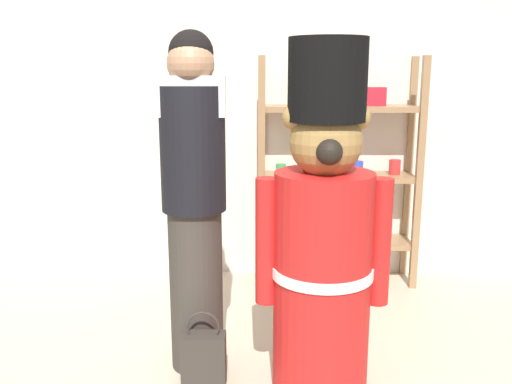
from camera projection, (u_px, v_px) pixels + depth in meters
back_wall at (238, 108)px, 4.19m from camera, size 6.40×0.12×2.60m
merchandise_shelf at (337, 170)px, 4.06m from camera, size 1.18×0.35×1.68m
teddy_bear_guard at (323, 242)px, 2.61m from camera, size 0.65×0.49×1.73m
person_shopper at (194, 197)px, 2.82m from camera, size 0.35×0.33×1.78m
shopping_bag at (204, 359)px, 2.78m from camera, size 0.22×0.11×0.41m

